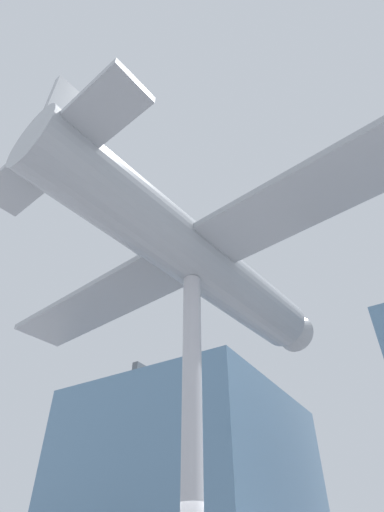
# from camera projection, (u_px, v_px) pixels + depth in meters

# --- Properties ---
(glass_pavilion_left) EXTENTS (11.66, 12.64, 10.57)m
(glass_pavilion_left) POSITION_uv_depth(u_px,v_px,m) (192.00, 492.00, 22.52)
(glass_pavilion_left) COLOR slate
(glass_pavilion_left) RESTS_ON ground_plane
(support_pylon_central) EXTENTS (0.45, 0.45, 7.59)m
(support_pylon_central) POSITION_uv_depth(u_px,v_px,m) (192.00, 429.00, 8.30)
(support_pylon_central) COLOR #B7B7BC
(support_pylon_central) RESTS_ON ground_plane
(suspended_airplane) EXTENTS (15.22, 11.70, 3.23)m
(suspended_airplane) POSITION_uv_depth(u_px,v_px,m) (195.00, 258.00, 11.25)
(suspended_airplane) COLOR #93999E
(suspended_airplane) RESTS_ON support_pylon_central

